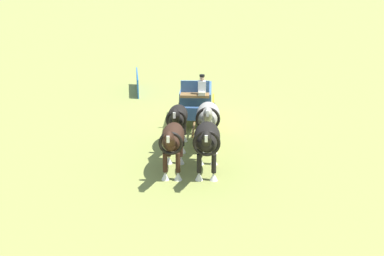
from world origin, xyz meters
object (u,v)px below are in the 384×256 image
at_px(show_wagon, 196,100).
at_px(draft_horse_lead_near, 207,139).
at_px(draft_horse_lead_off, 173,139).
at_px(draft_horse_rear_near, 208,117).
at_px(draft_horse_rear_off, 178,119).

height_order(show_wagon, draft_horse_lead_near, show_wagon).
bearing_deg(draft_horse_lead_off, show_wagon, 174.21).
bearing_deg(draft_horse_rear_near, draft_horse_lead_off, -26.00).
distance_m(draft_horse_rear_off, draft_horse_lead_off, 2.59).
xyz_separation_m(draft_horse_lead_near, draft_horse_lead_off, (0.03, -1.30, -0.03)).
bearing_deg(draft_horse_lead_near, draft_horse_lead_off, -88.74).
relative_size(draft_horse_rear_off, draft_horse_lead_near, 0.94).
bearing_deg(show_wagon, draft_horse_lead_near, 6.49).
height_order(draft_horse_rear_off, draft_horse_lead_near, draft_horse_lead_near).
bearing_deg(draft_horse_rear_off, draft_horse_lead_off, 0.39).
bearing_deg(draft_horse_lead_near, show_wagon, -173.51).
height_order(draft_horse_rear_near, draft_horse_lead_near, draft_horse_rear_near).
relative_size(show_wagon, draft_horse_rear_off, 1.80).
bearing_deg(draft_horse_rear_off, show_wagon, 169.65).
xyz_separation_m(draft_horse_rear_near, draft_horse_rear_off, (0.03, -1.30, -0.09)).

